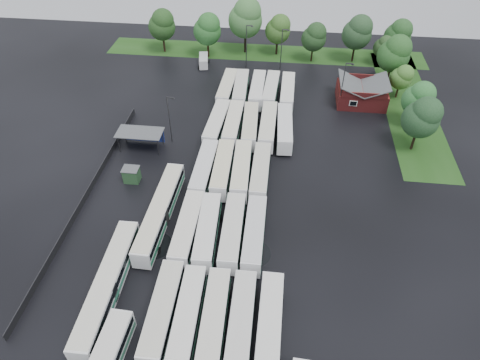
# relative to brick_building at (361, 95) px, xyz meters

# --- Properties ---
(ground) EXTENTS (160.00, 160.00, 0.00)m
(ground) POSITION_rel_brick_building_xyz_m (-24.00, -42.77, -1.87)
(ground) COLOR black
(ground) RESTS_ON ground
(brick_building) EXTENTS (10.07, 8.60, 5.39)m
(brick_building) POSITION_rel_brick_building_xyz_m (0.00, 0.00, 0.00)
(brick_building) COLOR maroon
(brick_building) RESTS_ON ground
(wash_shed) EXTENTS (8.20, 4.20, 3.58)m
(wash_shed) POSITION_rel_brick_building_xyz_m (-41.20, -20.74, 1.12)
(wash_shed) COLOR #2D2D30
(wash_shed) RESTS_ON ground
(utility_hut) EXTENTS (2.70, 2.20, 2.62)m
(utility_hut) POSITION_rel_brick_building_xyz_m (-40.20, -30.17, -0.55)
(utility_hut) COLOR #254B28
(utility_hut) RESTS_ON ground
(grass_strip_north) EXTENTS (80.00, 10.00, 0.01)m
(grass_strip_north) POSITION_rel_brick_building_xyz_m (-22.00, 22.03, -1.86)
(grass_strip_north) COLOR #1E4814
(grass_strip_north) RESTS_ON ground
(grass_strip_east) EXTENTS (10.00, 50.00, 0.01)m
(grass_strip_east) POSITION_rel_brick_building_xyz_m (10.00, 0.03, -1.86)
(grass_strip_east) COLOR #1E4814
(grass_strip_east) RESTS_ON ground
(west_fence) EXTENTS (0.10, 50.00, 1.20)m
(west_fence) POSITION_rel_brick_building_xyz_m (-46.20, -34.77, -1.27)
(west_fence) COLOR #2D2D30
(west_fence) RESTS_ON ground
(bus_r1c0) EXTENTS (2.99, 13.10, 3.63)m
(bus_r1c0) POSITION_rel_brick_building_xyz_m (-28.40, -54.97, 0.13)
(bus_r1c0) COLOR white
(bus_r1c0) RESTS_ON ground
(bus_r1c1) EXTENTS (3.01, 12.64, 3.50)m
(bus_r1c1) POSITION_rel_brick_building_xyz_m (-25.33, -55.08, 0.06)
(bus_r1c1) COLOR white
(bus_r1c1) RESTS_ON ground
(bus_r1c2) EXTENTS (3.07, 12.70, 3.51)m
(bus_r1c2) POSITION_rel_brick_building_xyz_m (-22.17, -55.16, 0.07)
(bus_r1c2) COLOR white
(bus_r1c2) RESTS_ON ground
(bus_r1c3) EXTENTS (2.87, 12.73, 3.53)m
(bus_r1c3) POSITION_rel_brick_building_xyz_m (-18.98, -55.23, 0.08)
(bus_r1c3) COLOR white
(bus_r1c3) RESTS_ON ground
(bus_r1c4) EXTENTS (2.74, 12.72, 3.54)m
(bus_r1c4) POSITION_rel_brick_building_xyz_m (-15.68, -55.10, 0.08)
(bus_r1c4) COLOR white
(bus_r1c4) RESTS_ON ground
(bus_r2c0) EXTENTS (2.80, 12.97, 3.61)m
(bus_r2c0) POSITION_rel_brick_building_xyz_m (-28.24, -41.53, 0.12)
(bus_r2c0) COLOR white
(bus_r2c0) RESTS_ON ground
(bus_r2c1) EXTENTS (3.35, 12.92, 3.56)m
(bus_r2c1) POSITION_rel_brick_building_xyz_m (-25.35, -41.63, 0.09)
(bus_r2c1) COLOR white
(bus_r2c1) RESTS_ON ground
(bus_r2c2) EXTENTS (3.08, 13.05, 3.61)m
(bus_r2c2) POSITION_rel_brick_building_xyz_m (-21.83, -41.37, 0.12)
(bus_r2c2) COLOR white
(bus_r2c2) RESTS_ON ground
(bus_r2c3) EXTENTS (2.87, 12.82, 3.56)m
(bus_r2c3) POSITION_rel_brick_building_xyz_m (-18.71, -41.45, 0.09)
(bus_r2c3) COLOR white
(bus_r2c3) RESTS_ON ground
(bus_r3c0) EXTENTS (2.83, 12.92, 3.59)m
(bus_r3c0) POSITION_rel_brick_building_xyz_m (-28.25, -28.19, 0.11)
(bus_r3c0) COLOR white
(bus_r3c0) RESTS_ON ground
(bus_r3c1) EXTENTS (3.04, 12.90, 3.57)m
(bus_r3c1) POSITION_rel_brick_building_xyz_m (-25.24, -27.75, 0.10)
(bus_r3c1) COLOR white
(bus_r3c1) RESTS_ON ground
(bus_r3c2) EXTENTS (3.27, 13.09, 3.62)m
(bus_r3c2) POSITION_rel_brick_building_xyz_m (-22.12, -27.69, 0.12)
(bus_r3c2) COLOR white
(bus_r3c2) RESTS_ON ground
(bus_r3c3) EXTENTS (2.80, 12.85, 3.57)m
(bus_r3c3) POSITION_rel_brick_building_xyz_m (-18.96, -27.89, 0.10)
(bus_r3c3) COLOR white
(bus_r3c3) RESTS_ON ground
(bus_r4c0) EXTENTS (3.48, 13.36, 3.68)m
(bus_r4c0) POSITION_rel_brick_building_xyz_m (-28.27, -14.64, 0.16)
(bus_r4c0) COLOR white
(bus_r4c0) RESTS_ON ground
(bus_r4c1) EXTENTS (2.79, 12.89, 3.59)m
(bus_r4c1) POSITION_rel_brick_building_xyz_m (-25.19, -14.37, 0.11)
(bus_r4c1) COLOR white
(bus_r4c1) RESTS_ON ground
(bus_r4c2) EXTENTS (3.26, 12.80, 3.53)m
(bus_r4c2) POSITION_rel_brick_building_xyz_m (-21.98, -14.49, 0.08)
(bus_r4c2) COLOR white
(bus_r4c2) RESTS_ON ground
(bus_r4c3) EXTENTS (2.81, 13.17, 3.67)m
(bus_r4c3) POSITION_rel_brick_building_xyz_m (-18.65, -14.31, 0.15)
(bus_r4c3) COLOR white
(bus_r4c3) RESTS_ON ground
(bus_r4c4) EXTENTS (3.28, 13.06, 3.61)m
(bus_r4c4) POSITION_rel_brick_building_xyz_m (-15.51, -14.50, 0.12)
(bus_r4c4) COLOR white
(bus_r4c4) RESTS_ON ground
(bus_r5c0) EXTENTS (3.11, 12.96, 3.59)m
(bus_r5c0) POSITION_rel_brick_building_xyz_m (-28.26, -0.89, 0.11)
(bus_r5c0) COLOR white
(bus_r5c0) RESTS_ON ground
(bus_r5c1) EXTENTS (3.24, 12.93, 3.57)m
(bus_r5c1) POSITION_rel_brick_building_xyz_m (-25.34, -0.82, 0.10)
(bus_r5c1) COLOR white
(bus_r5c1) RESTS_ON ground
(bus_r5c2) EXTENTS (2.76, 12.76, 3.55)m
(bus_r5c2) POSITION_rel_brick_building_xyz_m (-21.80, -0.73, 0.09)
(bus_r5c2) COLOR white
(bus_r5c2) RESTS_ON ground
(bus_r5c3) EXTENTS (3.18, 12.81, 3.54)m
(bus_r5c3) POSITION_rel_brick_building_xyz_m (-18.93, -0.56, 0.08)
(bus_r5c3) COLOR white
(bus_r5c3) RESTS_ON ground
(bus_r5c4) EXTENTS (2.82, 12.81, 3.56)m
(bus_r5c4) POSITION_rel_brick_building_xyz_m (-15.43, -0.95, 0.09)
(bus_r5c4) COLOR white
(bus_r5c4) RESTS_ON ground
(artic_bus_west_b) EXTENTS (3.15, 19.14, 3.54)m
(artic_bus_west_b) POSITION_rel_brick_building_xyz_m (-33.02, -38.61, 0.10)
(artic_bus_west_b) COLOR white
(artic_bus_west_b) RESTS_ON ground
(artic_bus_west_c) EXTENTS (3.10, 19.38, 3.59)m
(artic_bus_west_c) POSITION_rel_brick_building_xyz_m (-36.20, -52.14, 0.12)
(artic_bus_west_c) COLOR white
(artic_bus_west_c) RESTS_ON ground
(minibus) EXTENTS (2.92, 5.77, 2.40)m
(minibus) POSITION_rel_brick_building_xyz_m (-35.98, 13.03, -0.53)
(minibus) COLOR silver
(minibus) RESTS_ON ground
(tree_north_0) EXTENTS (6.65, 6.65, 11.01)m
(tree_north_0) POSITION_rel_brick_building_xyz_m (-47.20, 19.65, 5.21)
(tree_north_0) COLOR #332116
(tree_north_0) RESTS_ON ground
(tree_north_1) EXTENTS (6.71, 6.71, 11.11)m
(tree_north_1) POSITION_rel_brick_building_xyz_m (-35.56, 18.01, 5.28)
(tree_north_1) COLOR #332312
(tree_north_1) RESTS_ON ground
(tree_north_2) EXTENTS (8.31, 8.31, 13.76)m
(tree_north_2) POSITION_rel_brick_building_xyz_m (-26.71, 21.70, 6.99)
(tree_north_2) COLOR black
(tree_north_2) RESTS_ON ground
(tree_north_3) EXTENTS (6.17, 6.17, 10.22)m
(tree_north_3) POSITION_rel_brick_building_xyz_m (-18.67, 21.48, 4.70)
(tree_north_3) COLOR black
(tree_north_3) RESTS_ON ground
(tree_north_4) EXTENTS (5.89, 5.89, 9.75)m
(tree_north_4) POSITION_rel_brick_building_xyz_m (-9.96, 18.44, 4.41)
(tree_north_4) COLOR black
(tree_north_4) RESTS_ON ground
(tree_north_5) EXTENTS (7.00, 7.00, 11.59)m
(tree_north_5) POSITION_rel_brick_building_xyz_m (0.05, 19.54, 5.59)
(tree_north_5) COLOR black
(tree_north_5) RESTS_ON ground
(tree_north_6) EXTENTS (6.36, 6.36, 10.53)m
(tree_north_6) POSITION_rel_brick_building_xyz_m (9.77, 20.89, 4.91)
(tree_north_6) COLOR black
(tree_north_6) RESTS_ON ground
(tree_east_0) EXTENTS (6.53, 6.53, 10.81)m
(tree_east_0) POSITION_rel_brick_building_xyz_m (7.99, -15.75, 5.09)
(tree_east_0) COLOR black
(tree_east_0) RESTS_ON ground
(tree_east_1) EXTENTS (5.85, 5.85, 9.69)m
(tree_east_1) POSITION_rel_brick_building_xyz_m (9.10, -7.98, 4.37)
(tree_east_1) COLOR black
(tree_east_1) RESTS_ON ground
(tree_east_2) EXTENTS (4.63, 4.59, 7.60)m
(tree_east_2) POSITION_rel_brick_building_xyz_m (8.10, 3.01, 3.02)
(tree_east_2) COLOR #392A19
(tree_east_2) RESTS_ON ground
(tree_east_3) EXTENTS (7.00, 7.00, 11.59)m
(tree_east_3) POSITION_rel_brick_building_xyz_m (6.92, 8.72, 5.59)
(tree_east_3) COLOR #32231A
(tree_east_3) RESTS_ON ground
(tree_east_4) EXTENTS (4.51, 4.51, 7.46)m
(tree_east_4) POSITION_rel_brick_building_xyz_m (6.40, 18.26, 2.93)
(tree_east_4) COLOR #362511
(tree_east_4) RESTS_ON ground
(lamp_post_ne) EXTENTS (1.62, 0.31, 10.49)m
(lamp_post_ne) POSITION_rel_brick_building_xyz_m (-4.60, -3.70, 4.22)
(lamp_post_ne) COLOR #2D2D30
(lamp_post_ne) RESTS_ON ground
(lamp_post_nw) EXTENTS (1.46, 0.28, 9.46)m
(lamp_post_nw) POSITION_rel_brick_building_xyz_m (-36.14, -18.42, 3.63)
(lamp_post_nw) COLOR #2D2D30
(lamp_post_nw) RESTS_ON ground
(lamp_post_back_w) EXTENTS (1.62, 0.32, 10.54)m
(lamp_post_back_w) POSITION_rel_brick_building_xyz_m (-25.49, 12.74, 4.25)
(lamp_post_back_w) COLOR #2D2D30
(lamp_post_back_w) RESTS_ON ground
(lamp_post_back_e) EXTENTS (1.64, 0.32, 10.64)m
(lamp_post_back_e) POSITION_rel_brick_building_xyz_m (-17.35, 11.08, 4.31)
(lamp_post_back_e) COLOR #2D2D30
(lamp_post_back_e) RESTS_ON ground
(puddle_2) EXTENTS (5.08, 5.08, 0.01)m
(puddle_2) POSITION_rel_brick_building_xyz_m (-32.75, -43.51, -1.86)
(puddle_2) COLOR black
(puddle_2) RESTS_ON ground
(puddle_3) EXTENTS (5.08, 5.08, 0.01)m
(puddle_3) POSITION_rel_brick_building_xyz_m (-18.71, -43.32, -1.86)
(puddle_3) COLOR black
(puddle_3) RESTS_ON ground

